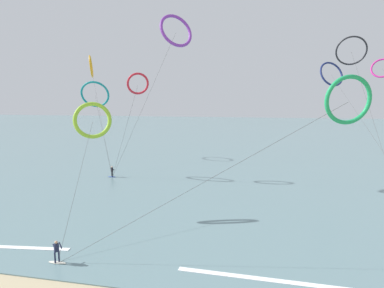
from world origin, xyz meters
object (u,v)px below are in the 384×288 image
object	(u,v)px
kite_amber	(91,67)
kite_magenta	(383,68)
surfer_cobalt	(112,172)
kite_navy	(332,74)
surfer_ivory	(57,253)
kite_charcoal	(351,51)
kite_lime	(92,120)
kite_violet	(176,31)
kite_teal	(95,94)
kite_emerald	(348,100)
kite_crimson	(138,84)

from	to	relation	value
kite_amber	kite_magenta	xyz separation A→B (m)	(53.04, -5.92, -1.88)
surfer_cobalt	kite_magenta	bearing A→B (deg)	50.80
kite_amber	kite_navy	bearing A→B (deg)	-109.46
kite_amber	kite_navy	world-z (taller)	kite_amber
surfer_ivory	kite_navy	bearing A→B (deg)	-173.31
surfer_ivory	kite_charcoal	xyz separation A→B (m)	(27.63, 34.92, 18.39)
surfer_cobalt	surfer_ivory	bearing A→B (deg)	-38.49
kite_lime	kite_violet	world-z (taller)	kite_violet
kite_charcoal	kite_lime	bearing A→B (deg)	44.61
surfer_ivory	kite_magenta	bearing A→B (deg)	175.32
kite_teal	kite_emerald	bearing A→B (deg)	131.69
surfer_ivory	kite_charcoal	bearing A→B (deg)	178.41
kite_amber	kite_violet	bearing A→B (deg)	-152.06
kite_lime	kite_magenta	size ratio (longest dim) A/B	0.32
kite_lime	kite_amber	distance (m)	38.34
kite_amber	kite_emerald	distance (m)	55.63
kite_lime	kite_teal	world-z (taller)	kite_teal
surfer_ivory	kite_navy	distance (m)	57.00
surfer_ivory	kite_crimson	world-z (taller)	kite_crimson
kite_amber	surfer_cobalt	bearing A→B (deg)	-169.47
surfer_cobalt	kite_lime	size ratio (longest dim) A/B	0.14
surfer_cobalt	kite_amber	xyz separation A→B (m)	(-12.39, 17.69, 17.79)
surfer_ivory	kite_violet	distance (m)	33.12
kite_charcoal	kite_amber	bearing A→B (deg)	-4.52
surfer_cobalt	kite_navy	bearing A→B (deg)	66.54
kite_navy	kite_emerald	xyz separation A→B (m)	(-6.97, -41.62, -4.80)
surfer_ivory	kite_teal	xyz separation A→B (m)	(-10.77, 26.83, 11.85)
kite_violet	kite_emerald	bearing A→B (deg)	-92.79
kite_charcoal	kite_emerald	world-z (taller)	kite_charcoal
surfer_cobalt	kite_violet	bearing A→B (deg)	36.46
surfer_cobalt	kite_amber	size ratio (longest dim) A/B	0.08
kite_lime	kite_navy	bearing A→B (deg)	24.53
kite_crimson	kite_emerald	world-z (taller)	kite_crimson
kite_crimson	kite_magenta	world-z (taller)	kite_magenta
kite_amber	kite_magenta	bearing A→B (deg)	-120.86
kite_amber	kite_crimson	world-z (taller)	kite_amber
kite_navy	kite_teal	xyz separation A→B (m)	(-38.20, -20.56, -4.00)
kite_charcoal	kite_emerald	xyz separation A→B (m)	(-7.16, -29.15, -7.34)
surfer_ivory	kite_crimson	distance (m)	30.07
kite_lime	kite_violet	bearing A→B (deg)	46.01
kite_teal	kite_emerald	distance (m)	37.68
surfer_ivory	surfer_cobalt	size ratio (longest dim) A/B	1.00
kite_navy	kite_violet	world-z (taller)	kite_violet
kite_lime	kite_teal	size ratio (longest dim) A/B	0.81
kite_crimson	kite_navy	bearing A→B (deg)	-175.69
surfer_ivory	kite_emerald	size ratio (longest dim) A/B	0.08
kite_violet	surfer_ivory	bearing A→B (deg)	-140.13
kite_crimson	kite_violet	world-z (taller)	kite_violet
surfer_ivory	surfer_cobalt	bearing A→B (deg)	-126.38
kite_lime	kite_violet	size ratio (longest dim) A/B	0.50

